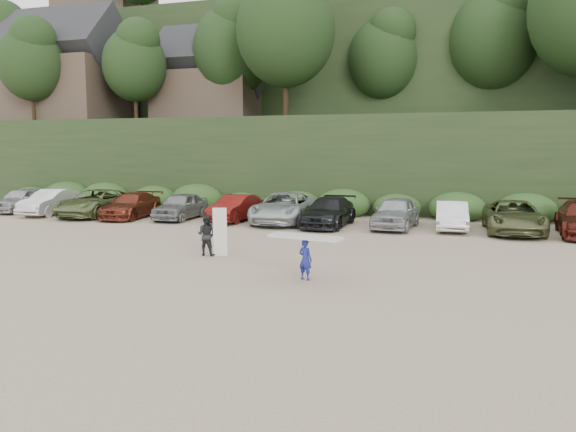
% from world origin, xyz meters
% --- Properties ---
extents(ground, '(120.00, 120.00, 0.00)m').
position_xyz_m(ground, '(0.00, 0.00, 0.00)').
color(ground, tan).
rests_on(ground, ground).
extents(hillside_backdrop, '(90.00, 41.50, 28.00)m').
position_xyz_m(hillside_backdrop, '(-0.26, 35.93, 11.22)').
color(hillside_backdrop, black).
rests_on(hillside_backdrop, ground).
extents(parked_cars, '(39.21, 6.36, 1.62)m').
position_xyz_m(parked_cars, '(-0.48, 10.01, 0.76)').
color(parked_cars, '#A4A4A9').
rests_on(parked_cars, ground).
extents(child_surfer, '(2.36, 1.06, 1.37)m').
position_xyz_m(child_surfer, '(3.34, -2.05, 0.93)').
color(child_surfer, navy).
rests_on(child_surfer, ground).
extents(adult_surfer, '(1.22, 0.60, 1.82)m').
position_xyz_m(adult_surfer, '(-1.19, 0.64, 0.78)').
color(adult_surfer, black).
rests_on(adult_surfer, ground).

